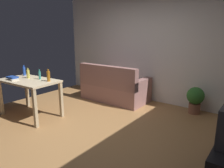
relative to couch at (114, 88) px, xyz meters
name	(u,v)px	position (x,y,z in m)	size (l,w,h in m)	color
ground_plane	(91,130)	(0.66, -1.59, -0.32)	(5.20, 4.40, 0.02)	#9E7042
wall_rear	(150,46)	(0.66, 0.61, 1.04)	(5.20, 0.10, 2.70)	silver
couch	(114,88)	(0.00, 0.00, 0.00)	(1.63, 0.84, 0.92)	#996B66
desk	(29,85)	(-0.76, -1.83, 0.34)	(1.24, 0.76, 0.76)	#C6B28E
potted_plant	(195,98)	(1.90, 0.31, 0.02)	(0.36, 0.36, 0.57)	brown
bottle_blue	(24,71)	(-1.24, -1.64, 0.55)	(0.06, 0.06, 0.23)	#2347A3
bottle_squat	(28,74)	(-0.92, -1.74, 0.54)	(0.06, 0.06, 0.21)	#BCB24C
bottle_tall	(40,75)	(-0.63, -1.67, 0.54)	(0.04, 0.04, 0.20)	teal
bottle_amber	(48,76)	(-0.33, -1.68, 0.55)	(0.06, 0.06, 0.24)	#9E6019
book_stack	(13,78)	(-1.01, -2.03, 0.49)	(0.27, 0.18, 0.07)	beige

